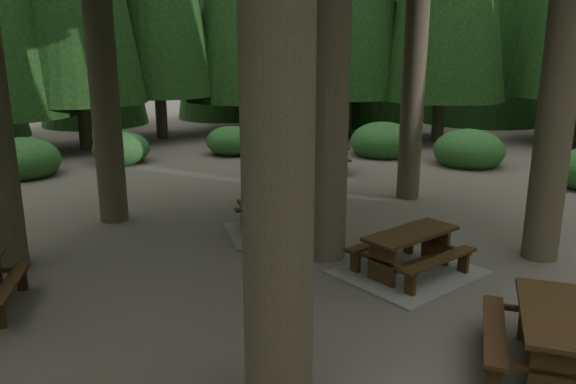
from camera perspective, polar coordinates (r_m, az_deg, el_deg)
ground at (r=10.48m, az=1.11°, el=-7.72°), size 80.00×80.00×0.00m
picnic_table_a at (r=10.34m, az=12.24°, el=-6.74°), size 2.39×1.98×0.80m
picnic_table_c at (r=12.27m, az=-0.97°, el=-3.10°), size 2.71×2.51×0.74m
picnic_table_d at (r=18.27m, az=3.13°, el=3.81°), size 2.44×2.34×0.82m
picnic_table_e at (r=7.87m, az=25.10°, el=-12.74°), size 2.48×2.37×0.84m
shrub_ring at (r=11.31m, az=1.43°, el=-3.85°), size 23.86×24.64×1.49m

